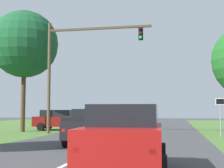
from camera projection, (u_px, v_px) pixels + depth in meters
The scene contains 7 objects.
ground_plane at pixel (101, 148), 15.20m from camera, with size 120.00×120.00×0.00m, color #424244.
red_suv_near at pixel (125, 137), 9.03m from camera, with size 2.36×4.55×1.88m.
pickup_truck_lead at pixel (94, 126), 16.54m from camera, with size 2.20×5.06×1.80m.
traffic_light at pixel (74, 59), 24.41m from camera, with size 7.87×0.40×8.40m.
keep_moving_sign at pixel (220, 111), 21.69m from camera, with size 0.60×0.09×2.67m.
crossing_suv_far at pixel (59, 120), 28.64m from camera, with size 4.49×2.26×1.77m.
extra_tree_1 at pixel (24, 44), 27.05m from camera, with size 5.55×5.55×9.98m.
Camera 1 is at (3.45, -3.87, 1.72)m, focal length 52.45 mm.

